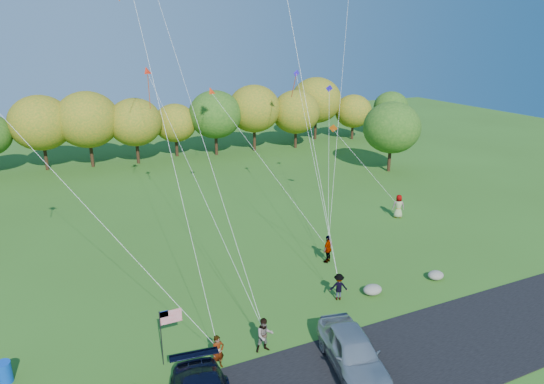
{
  "coord_description": "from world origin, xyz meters",
  "views": [
    {
      "loc": [
        -8.74,
        -18.18,
        14.23
      ],
      "look_at": [
        2.61,
        6.0,
        5.41
      ],
      "focal_mm": 32.0,
      "sensor_mm": 36.0,
      "label": 1
    }
  ],
  "objects_px": {
    "flyer_b": "(265,335)",
    "trash_barrel": "(4,372)",
    "flyer_d": "(328,249)",
    "flyer_e": "(398,206)",
    "minivan_silver": "(353,351)",
    "flyer_c": "(339,287)",
    "flyer_a": "(218,352)"
  },
  "relations": [
    {
      "from": "minivan_silver",
      "to": "flyer_c",
      "type": "bearing_deg",
      "value": 75.38
    },
    {
      "from": "flyer_c",
      "to": "flyer_e",
      "type": "bearing_deg",
      "value": -118.02
    },
    {
      "from": "flyer_e",
      "to": "flyer_c",
      "type": "bearing_deg",
      "value": 66.69
    },
    {
      "from": "minivan_silver",
      "to": "flyer_e",
      "type": "xyz_separation_m",
      "value": [
        13.87,
        13.98,
        0.04
      ]
    },
    {
      "from": "flyer_b",
      "to": "flyer_e",
      "type": "xyz_separation_m",
      "value": [
        16.85,
        11.17,
        0.1
      ]
    },
    {
      "from": "flyer_c",
      "to": "flyer_d",
      "type": "xyz_separation_m",
      "value": [
        1.89,
        4.23,
        0.16
      ]
    },
    {
      "from": "minivan_silver",
      "to": "flyer_e",
      "type": "height_order",
      "value": "flyer_e"
    },
    {
      "from": "flyer_b",
      "to": "flyer_c",
      "type": "xyz_separation_m",
      "value": [
        5.65,
        2.48,
        -0.08
      ]
    },
    {
      "from": "flyer_b",
      "to": "trash_barrel",
      "type": "distance_m",
      "value": 11.28
    },
    {
      "from": "flyer_d",
      "to": "flyer_e",
      "type": "relative_size",
      "value": 0.98
    },
    {
      "from": "flyer_b",
      "to": "minivan_silver",
      "type": "bearing_deg",
      "value": -36.28
    },
    {
      "from": "flyer_a",
      "to": "flyer_d",
      "type": "xyz_separation_m",
      "value": [
        9.88,
        6.91,
        0.13
      ]
    },
    {
      "from": "flyer_c",
      "to": "trash_barrel",
      "type": "bearing_deg",
      "value": 23.17
    },
    {
      "from": "flyer_a",
      "to": "flyer_e",
      "type": "xyz_separation_m",
      "value": [
        19.2,
        11.37,
        0.15
      ]
    },
    {
      "from": "minivan_silver",
      "to": "flyer_c",
      "type": "distance_m",
      "value": 5.93
    },
    {
      "from": "flyer_b",
      "to": "flyer_c",
      "type": "distance_m",
      "value": 6.17
    },
    {
      "from": "minivan_silver",
      "to": "flyer_d",
      "type": "bearing_deg",
      "value": 76.58
    },
    {
      "from": "minivan_silver",
      "to": "trash_barrel",
      "type": "bearing_deg",
      "value": 170.29
    },
    {
      "from": "flyer_c",
      "to": "flyer_d",
      "type": "distance_m",
      "value": 4.63
    },
    {
      "from": "flyer_d",
      "to": "trash_barrel",
      "type": "height_order",
      "value": "flyer_d"
    },
    {
      "from": "flyer_e",
      "to": "trash_barrel",
      "type": "relative_size",
      "value": 1.97
    },
    {
      "from": "flyer_a",
      "to": "trash_barrel",
      "type": "xyz_separation_m",
      "value": [
        -8.57,
        2.97,
        -0.32
      ]
    },
    {
      "from": "flyer_b",
      "to": "trash_barrel",
      "type": "xyz_separation_m",
      "value": [
        -10.92,
        2.77,
        -0.38
      ]
    },
    {
      "from": "flyer_d",
      "to": "trash_barrel",
      "type": "bearing_deg",
      "value": -18.93
    },
    {
      "from": "flyer_c",
      "to": "flyer_b",
      "type": "bearing_deg",
      "value": 47.88
    },
    {
      "from": "flyer_e",
      "to": "flyer_d",
      "type": "bearing_deg",
      "value": 54.48
    },
    {
      "from": "flyer_d",
      "to": "flyer_e",
      "type": "height_order",
      "value": "flyer_e"
    },
    {
      "from": "flyer_b",
      "to": "flyer_d",
      "type": "height_order",
      "value": "flyer_d"
    },
    {
      "from": "flyer_c",
      "to": "flyer_e",
      "type": "relative_size",
      "value": 0.81
    },
    {
      "from": "flyer_b",
      "to": "flyer_e",
      "type": "height_order",
      "value": "flyer_e"
    },
    {
      "from": "flyer_a",
      "to": "flyer_b",
      "type": "bearing_deg",
      "value": -6.39
    },
    {
      "from": "flyer_e",
      "to": "trash_barrel",
      "type": "xyz_separation_m",
      "value": [
        -27.77,
        -8.4,
        -0.47
      ]
    }
  ]
}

